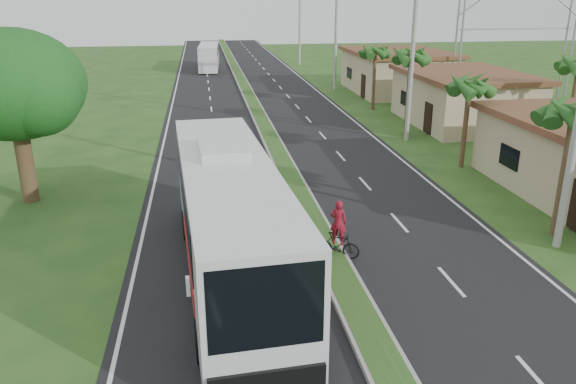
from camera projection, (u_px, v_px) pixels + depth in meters
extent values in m
plane|color=#23471A|center=(346.00, 290.00, 17.63)|extent=(180.00, 180.00, 0.00)
cube|color=black|center=(270.00, 137.00, 36.26)|extent=(14.00, 160.00, 0.02)
cube|color=gray|center=(270.00, 136.00, 36.23)|extent=(1.20, 160.00, 0.17)
cube|color=#23471A|center=(269.00, 135.00, 36.20)|extent=(0.95, 160.00, 0.02)
cube|color=silver|center=(164.00, 141.00, 35.31)|extent=(0.12, 160.00, 0.01)
cube|color=silver|center=(370.00, 134.00, 37.22)|extent=(0.12, 160.00, 0.01)
cube|color=tan|center=(463.00, 100.00, 39.56)|extent=(7.00, 10.00, 3.35)
cube|color=brown|center=(465.00, 74.00, 38.94)|extent=(7.60, 10.60, 0.32)
cube|color=tan|center=(397.00, 73.00, 52.57)|extent=(8.00, 11.00, 3.50)
cube|color=brown|center=(398.00, 52.00, 51.93)|extent=(8.60, 11.60, 0.32)
cylinder|color=#473321|center=(563.00, 173.00, 20.87)|extent=(0.26, 0.26, 5.00)
cylinder|color=#473321|center=(465.00, 125.00, 29.38)|extent=(0.26, 0.26, 4.60)
cylinder|color=#473321|center=(408.00, 95.00, 35.68)|extent=(0.26, 0.26, 5.40)
cylinder|color=#473321|center=(374.00, 79.00, 44.24)|extent=(0.26, 0.26, 4.80)
cylinder|color=#473321|center=(572.00, 104.00, 33.22)|extent=(0.26, 0.26, 5.20)
cylinder|color=#473321|center=(25.00, 158.00, 24.57)|extent=(0.70, 0.70, 4.00)
ellipsoid|color=#134817|center=(13.00, 85.00, 23.50)|extent=(6.00, 6.00, 4.68)
sphere|color=#134817|center=(38.00, 95.00, 22.84)|extent=(3.40, 3.40, 3.40)
cylinder|color=gray|center=(413.00, 43.00, 33.60)|extent=(0.28, 0.28, 12.00)
cylinder|color=gray|center=(336.00, 31.00, 52.40)|extent=(0.28, 0.28, 11.00)
cylinder|color=gray|center=(300.00, 23.00, 71.12)|extent=(0.28, 0.28, 10.50)
cylinder|color=gray|center=(462.00, 30.00, 45.52)|extent=(0.18, 0.18, 12.00)
cylinder|color=gray|center=(575.00, 29.00, 46.94)|extent=(0.18, 0.18, 12.00)
cylinder|color=gray|center=(457.00, 29.00, 46.45)|extent=(0.18, 0.18, 12.00)
cylinder|color=gray|center=(568.00, 28.00, 47.87)|extent=(0.18, 0.18, 12.00)
cube|color=gray|center=(516.00, 29.00, 46.70)|extent=(10.00, 0.14, 0.14)
cube|color=silver|center=(229.00, 216.00, 17.63)|extent=(3.57, 13.24, 3.44)
cube|color=black|center=(226.00, 186.00, 17.98)|extent=(3.45, 10.63, 1.37)
cube|color=black|center=(266.00, 307.00, 11.47)|extent=(2.46, 0.30, 1.92)
cube|color=#A20D12|center=(235.00, 253.00, 16.65)|extent=(3.14, 5.84, 0.60)
cube|color=orange|center=(229.00, 240.00, 18.25)|extent=(2.98, 3.44, 0.27)
cube|color=silver|center=(223.00, 148.00, 18.21)|extent=(1.69, 2.71, 0.31)
cylinder|color=black|center=(202.00, 340.00, 14.11)|extent=(0.42, 1.15, 1.13)
cylinder|color=black|center=(297.00, 329.00, 14.61)|extent=(0.42, 1.15, 1.13)
cylinder|color=black|center=(187.00, 225.00, 21.14)|extent=(0.42, 1.15, 1.13)
cylinder|color=black|center=(252.00, 220.00, 21.64)|extent=(0.42, 1.15, 1.13)
cube|color=silver|center=(209.00, 56.00, 68.36)|extent=(2.71, 10.22, 2.82)
cube|color=black|center=(209.00, 49.00, 68.49)|extent=(2.63, 7.59, 0.96)
cube|color=orange|center=(209.00, 62.00, 67.72)|extent=(2.49, 4.95, 0.31)
cylinder|color=black|center=(200.00, 70.00, 64.73)|extent=(0.31, 0.86, 0.84)
cylinder|color=black|center=(217.00, 70.00, 64.91)|extent=(0.31, 0.86, 0.84)
cylinder|color=black|center=(203.00, 62.00, 72.15)|extent=(0.31, 0.86, 0.84)
cylinder|color=black|center=(218.00, 62.00, 72.34)|extent=(0.31, 0.86, 0.84)
imported|color=black|center=(338.00, 246.00, 19.62)|extent=(1.62, 1.05, 0.94)
imported|color=maroon|center=(338.00, 222.00, 19.33)|extent=(0.70, 0.59, 1.61)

